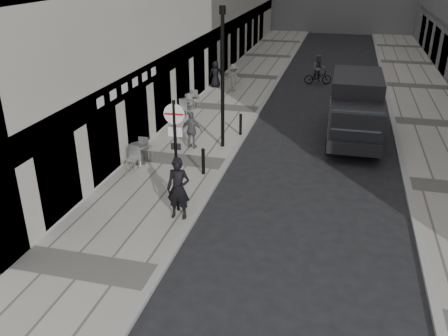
% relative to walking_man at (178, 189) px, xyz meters
% --- Properties ---
extents(sidewalk, '(4.00, 60.00, 0.12)m').
position_rel_walking_man_xyz_m(sidewalk, '(-1.59, 12.13, -1.09)').
color(sidewalk, '#A09B91').
rests_on(sidewalk, ground).
extents(far_sidewalk, '(4.00, 60.00, 0.12)m').
position_rel_walking_man_xyz_m(far_sidewalk, '(9.41, 12.13, -1.09)').
color(far_sidewalk, '#A09B91').
rests_on(far_sidewalk, ground).
extents(walking_man, '(0.76, 0.52, 2.05)m').
position_rel_walking_man_xyz_m(walking_man, '(0.00, 0.00, 0.00)').
color(walking_man, black).
rests_on(walking_man, sidewalk).
extents(sign_post, '(0.65, 0.11, 3.76)m').
position_rel_walking_man_xyz_m(sign_post, '(-0.19, 0.43, 1.38)').
color(sign_post, black).
rests_on(sign_post, sidewalk).
extents(lamppost, '(0.27, 0.27, 5.94)m').
position_rel_walking_man_xyz_m(lamppost, '(-0.19, 6.38, 2.28)').
color(lamppost, black).
rests_on(lamppost, sidewalk).
extents(bollard_near, '(0.13, 0.13, 0.98)m').
position_rel_walking_man_xyz_m(bollard_near, '(-0.19, 3.38, -0.53)').
color(bollard_near, black).
rests_on(bollard_near, sidewalk).
extents(bollard_far, '(0.13, 0.13, 0.96)m').
position_rel_walking_man_xyz_m(bollard_far, '(0.26, 8.01, -0.54)').
color(bollard_far, black).
rests_on(bollard_far, sidewalk).
extents(panel_van, '(2.29, 6.05, 2.84)m').
position_rel_walking_man_xyz_m(panel_van, '(5.38, 9.11, 0.45)').
color(panel_van, black).
rests_on(panel_van, ground).
extents(cyclist, '(1.88, 1.04, 1.92)m').
position_rel_walking_man_xyz_m(cyclist, '(3.08, 19.15, -0.39)').
color(cyclist, black).
rests_on(cyclist, ground).
extents(pedestrian_a, '(0.98, 0.48, 1.62)m').
position_rel_walking_man_xyz_m(pedestrian_a, '(-1.43, 5.87, -0.22)').
color(pedestrian_a, '#5A595E').
rests_on(pedestrian_a, sidewalk).
extents(pedestrian_b, '(1.23, 0.97, 1.68)m').
position_rel_walking_man_xyz_m(pedestrian_b, '(-1.86, 15.60, -0.19)').
color(pedestrian_b, '#9A978E').
rests_on(pedestrian_b, sidewalk).
extents(pedestrian_c, '(0.89, 0.66, 1.67)m').
position_rel_walking_man_xyz_m(pedestrian_c, '(-3.19, 16.29, -0.19)').
color(pedestrian_c, black).
rests_on(pedestrian_c, sidewalk).
extents(cafe_table_near, '(0.77, 1.75, 1.00)m').
position_rel_walking_man_xyz_m(cafe_table_near, '(-2.94, 3.63, -0.52)').
color(cafe_table_near, silver).
rests_on(cafe_table_near, sidewalk).
extents(cafe_table_mid, '(0.76, 1.70, 0.97)m').
position_rel_walking_man_xyz_m(cafe_table_mid, '(-3.19, 10.33, -0.53)').
color(cafe_table_mid, silver).
rests_on(cafe_table_mid, sidewalk).
extents(cafe_table_far, '(0.76, 1.72, 0.98)m').
position_rel_walking_man_xyz_m(cafe_table_far, '(-3.19, 11.30, -0.53)').
color(cafe_table_far, silver).
rests_on(cafe_table_far, sidewalk).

